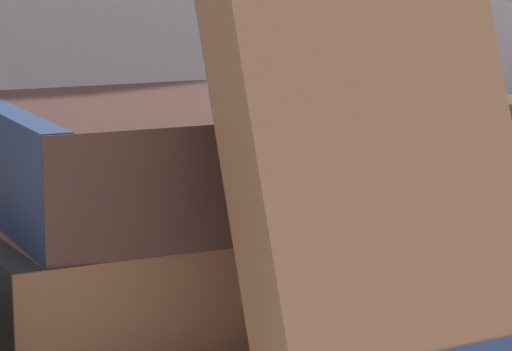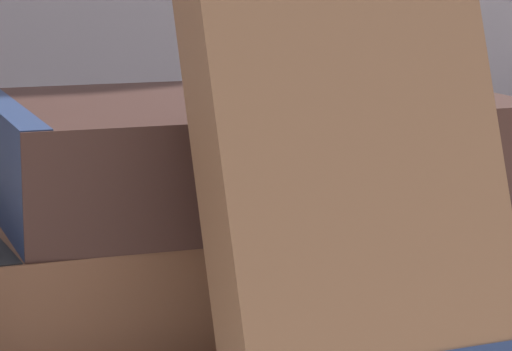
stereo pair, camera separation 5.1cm
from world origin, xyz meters
name	(u,v)px [view 1 (the left image)]	position (x,y,z in m)	size (l,w,h in m)	color
ground_plane	(142,324)	(0.00, 0.00, 0.00)	(3.00, 3.00, 0.00)	silver
book_flat_bottom	(208,251)	(0.04, 0.02, 0.02)	(0.24, 0.16, 0.05)	brown
book_flat_top	(232,152)	(0.05, 0.01, 0.07)	(0.23, 0.16, 0.05)	#331E19
book_leaning_front	(379,188)	(0.05, -0.10, 0.07)	(0.11, 0.07, 0.15)	brown
pocket_watch	(300,87)	(0.08, 0.01, 0.10)	(0.06, 0.06, 0.01)	white
reading_glasses	(13,254)	(-0.01, 0.13, 0.00)	(0.11, 0.08, 0.00)	#ADADB2
fountain_pen	(506,238)	(0.22, 0.03, 0.00)	(0.14, 0.02, 0.01)	black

